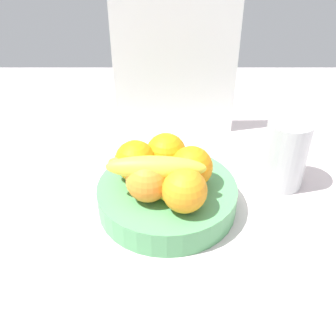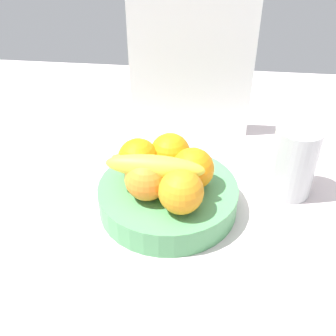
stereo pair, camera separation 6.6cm
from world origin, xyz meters
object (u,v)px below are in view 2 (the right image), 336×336
orange_front_left (193,168)px  orange_back_left (147,179)px  orange_center (138,159)px  banana_bunch (155,174)px  cutting_board (191,61)px  fruit_bowl (168,196)px  thermos_tumbler (293,162)px  orange_back_right (181,192)px  orange_front_right (170,153)px

orange_front_left → orange_back_left: same height
orange_center → banana_bunch: (3.76, -4.85, 0.38)cm
cutting_board → orange_back_left: bearing=-99.5°
orange_back_left → fruit_bowl: bearing=45.7°
fruit_bowl → cutting_board: bearing=86.6°
fruit_bowl → thermos_tumbler: 24.74cm
fruit_bowl → banana_bunch: size_ratio=1.43×
orange_front_left → thermos_tumbler: thermos_tumbler is taller
orange_back_right → orange_front_right: bearing=105.4°
fruit_bowl → orange_back_left: size_ratio=3.37×
orange_center → orange_front_right: bearing=24.6°
orange_front_right → orange_center: same height
orange_back_left → orange_back_right: same height
orange_front_left → orange_back_right: 7.06cm
cutting_board → orange_back_right: bearing=-88.8°
orange_front_left → orange_front_right: 6.30cm
fruit_bowl → orange_back_right: size_ratio=3.37×
fruit_bowl → orange_back_right: orange_back_right is taller
orange_front_left → orange_back_left: size_ratio=1.00×
orange_front_right → orange_back_left: same height
orange_front_left → thermos_tumbler: (18.74, 6.81, -1.79)cm
orange_back_right → thermos_tumbler: 24.49cm
fruit_bowl → orange_front_right: bearing=92.3°
cutting_board → thermos_tumbler: size_ratio=2.54×
orange_center → orange_back_left: same height
orange_center → orange_back_left: 6.40cm
orange_back_left → thermos_tumbler: (26.39, 10.93, -1.79)cm
orange_center → orange_back_right: same height
fruit_bowl → cutting_board: size_ratio=0.72×
fruit_bowl → orange_front_left: orange_front_left is taller
orange_back_left → cutting_board: bearing=81.2°
orange_back_left → cutting_board: cutting_board is taller
cutting_board → orange_front_left: bearing=-85.4°
orange_front_right → orange_center: bearing=-155.4°
thermos_tumbler → banana_bunch: bearing=-158.5°
orange_front_left → orange_center: 10.33cm
orange_center → orange_back_right: 12.27cm
orange_back_left → banana_bunch: banana_bunch is taller
orange_center → cutting_board: (7.55, 26.52, 9.11)cm
orange_front_right → orange_back_right: size_ratio=1.00×
cutting_board → fruit_bowl: bearing=-94.1°
orange_front_left → thermos_tumbler: bearing=20.0°
orange_back_left → orange_back_right: bearing=-24.3°
orange_front_left → orange_center: same height
orange_front_left → cutting_board: size_ratio=0.21×
orange_front_left → orange_back_left: bearing=-151.7°
orange_front_right → orange_back_left: 8.98cm
fruit_bowl → orange_front_right: orange_front_right is taller
thermos_tumbler → orange_front_left: bearing=-160.0°
orange_front_left → orange_front_right: size_ratio=1.00×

